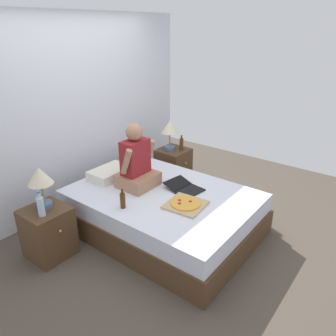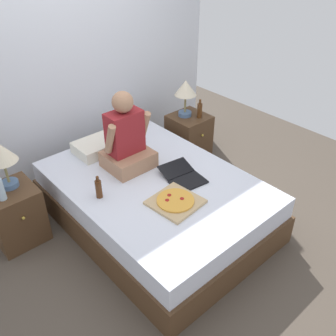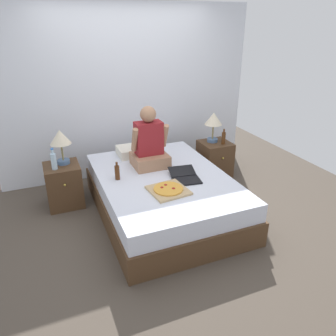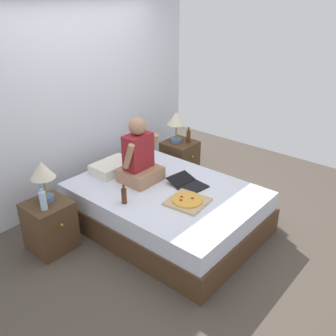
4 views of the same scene
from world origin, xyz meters
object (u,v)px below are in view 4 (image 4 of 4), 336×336
(water_bottle, at_px, (43,200))
(person_seated, at_px, (139,158))
(nightstand_left, at_px, (50,226))
(bed, at_px, (166,207))
(lamp_on_left_nightstand, at_px, (42,173))
(lamp_on_right_nightstand, at_px, (176,120))
(beer_bottle, at_px, (188,136))
(nightstand_right, at_px, (180,160))
(laptop, at_px, (189,185))
(pizza_box, at_px, (187,201))
(beer_bottle_on_bed, at_px, (124,196))

(water_bottle, height_order, person_seated, person_seated)
(nightstand_left, bearing_deg, bed, -31.33)
(lamp_on_left_nightstand, relative_size, water_bottle, 1.63)
(lamp_on_right_nightstand, height_order, beer_bottle, lamp_on_right_nightstand)
(nightstand_right, height_order, person_seated, person_seated)
(bed, bearing_deg, beer_bottle, 26.09)
(nightstand_left, bearing_deg, water_bottle, -131.65)
(beer_bottle, distance_m, laptop, 1.25)
(nightstand_right, height_order, pizza_box, nightstand_right)
(beer_bottle, height_order, pizza_box, beer_bottle)
(lamp_on_right_nightstand, distance_m, beer_bottle_on_bed, 1.76)
(lamp_on_right_nightstand, relative_size, laptop, 0.99)
(pizza_box, distance_m, beer_bottle_on_bed, 0.68)
(pizza_box, xyz_separation_m, beer_bottle_on_bed, (-0.44, 0.51, 0.07))
(lamp_on_right_nightstand, distance_m, person_seated, 1.20)
(lamp_on_right_nightstand, bearing_deg, beer_bottle_on_bed, -159.48)
(bed, height_order, lamp_on_left_nightstand, lamp_on_left_nightstand)
(nightstand_right, xyz_separation_m, lamp_on_right_nightstand, (-0.03, 0.05, 0.61))
(beer_bottle_on_bed, bearing_deg, lamp_on_left_nightstand, 132.03)
(lamp_on_right_nightstand, distance_m, laptop, 1.32)
(lamp_on_right_nightstand, relative_size, person_seated, 0.58)
(bed, relative_size, laptop, 4.76)
(water_bottle, relative_size, person_seated, 0.35)
(lamp_on_left_nightstand, bearing_deg, beer_bottle, -3.76)
(water_bottle, xyz_separation_m, lamp_on_right_nightstand, (2.30, 0.14, 0.22))
(nightstand_right, bearing_deg, water_bottle, -177.79)
(bed, xyz_separation_m, beer_bottle, (1.20, 0.59, 0.41))
(bed, relative_size, nightstand_left, 3.81)
(lamp_on_right_nightstand, relative_size, beer_bottle_on_bed, 2.05)
(person_seated, bearing_deg, nightstand_right, 15.21)
(nightstand_left, relative_size, beer_bottle_on_bed, 2.57)
(lamp_on_left_nightstand, height_order, lamp_on_right_nightstand, same)
(nightstand_left, relative_size, lamp_on_right_nightstand, 1.26)
(nightstand_right, bearing_deg, bed, -148.67)
(water_bottle, bearing_deg, lamp_on_left_nightstand, 49.40)
(nightstand_left, distance_m, lamp_on_right_nightstand, 2.30)
(nightstand_right, distance_m, lamp_on_right_nightstand, 0.61)
(nightstand_left, bearing_deg, beer_bottle, -2.47)
(bed, distance_m, beer_bottle_on_bed, 0.65)
(beer_bottle_on_bed, bearing_deg, person_seated, 26.23)
(beer_bottle_on_bed, bearing_deg, nightstand_left, 136.48)
(water_bottle, distance_m, beer_bottle_on_bed, 0.82)
(nightstand_right, bearing_deg, lamp_on_left_nightstand, 178.70)
(beer_bottle, bearing_deg, lamp_on_left_nightstand, 176.24)
(person_seated, height_order, beer_bottle_on_bed, person_seated)
(lamp_on_left_nightstand, bearing_deg, lamp_on_right_nightstand, 0.00)
(nightstand_left, relative_size, laptop, 1.25)
(water_bottle, xyz_separation_m, person_seated, (1.16, -0.23, 0.13))
(person_seated, bearing_deg, beer_bottle_on_bed, -153.77)
(pizza_box, bearing_deg, lamp_on_left_nightstand, 131.49)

